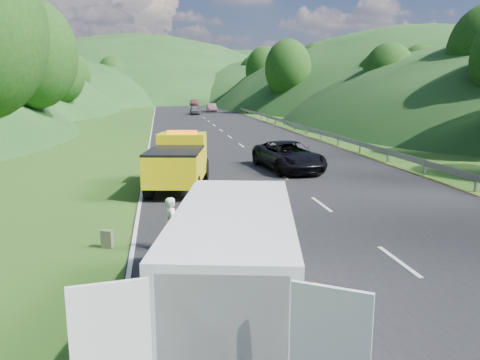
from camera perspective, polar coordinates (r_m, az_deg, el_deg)
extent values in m
plane|color=#38661E|center=(13.78, 3.57, -7.70)|extent=(320.00, 320.00, 0.00)
cube|color=black|center=(53.20, -3.16, 6.66)|extent=(14.00, 200.00, 0.02)
cube|color=gray|center=(66.66, 1.89, 7.65)|extent=(0.06, 140.00, 1.52)
cylinder|color=black|center=(22.91, -8.99, 1.23)|extent=(0.52, 1.03, 0.98)
cylinder|color=black|center=(22.66, -4.35, 1.23)|extent=(0.52, 1.03, 0.98)
cylinder|color=black|center=(19.14, -11.03, -0.87)|extent=(0.52, 1.03, 0.98)
cylinder|color=black|center=(18.84, -5.49, -0.91)|extent=(0.52, 1.03, 0.98)
cube|color=yellow|center=(21.80, -7.03, 3.25)|extent=(2.36, 1.94, 1.86)
cube|color=yellow|center=(19.69, -7.92, 1.61)|extent=(2.75, 3.68, 1.27)
cube|color=black|center=(19.58, -7.98, 3.59)|extent=(2.75, 3.68, 0.10)
cube|color=black|center=(23.03, -6.59, 2.34)|extent=(2.15, 1.52, 0.69)
cube|color=black|center=(23.64, -6.39, 2.10)|extent=(2.06, 0.58, 0.49)
cube|color=yellow|center=(23.28, -6.51, 4.03)|extent=(2.07, 1.13, 1.07)
cube|color=orange|center=(21.68, -7.10, 5.81)|extent=(1.39, 0.50, 0.16)
cube|color=black|center=(22.43, -6.81, 4.37)|extent=(1.84, 0.43, 0.88)
cylinder|color=black|center=(10.90, -5.04, -10.77)|extent=(0.47, 0.86, 0.81)
cylinder|color=black|center=(10.82, 4.80, -10.95)|extent=(0.47, 0.86, 0.81)
cylinder|color=black|center=(7.86, -8.59, -20.33)|extent=(0.47, 0.86, 0.81)
cylinder|color=black|center=(7.74, 5.77, -20.78)|extent=(0.47, 0.86, 0.81)
cube|color=white|center=(8.76, -0.74, -9.63)|extent=(3.17, 5.61, 1.88)
cube|color=white|center=(11.53, 0.09, -6.49)|extent=(2.18, 1.33, 1.02)
cube|color=black|center=(11.11, 0.05, -2.83)|extent=(1.91, 0.74, 0.85)
cube|color=black|center=(6.42, -2.17, -18.01)|extent=(1.71, 0.47, 1.63)
cube|color=white|center=(6.28, -15.39, -19.20)|extent=(0.97, 0.19, 1.73)
cube|color=white|center=(6.07, 10.81, -20.14)|extent=(0.85, 0.57, 1.73)
imported|color=white|center=(13.24, -8.16, -8.61)|extent=(0.44, 0.58, 1.53)
imported|color=tan|center=(13.24, -8.18, -8.61)|extent=(0.62, 0.60, 1.01)
cube|color=#5B5944|center=(13.83, -15.88, -6.94)|extent=(0.36, 0.28, 0.52)
imported|color=black|center=(25.40, 5.89, 1.20)|extent=(3.24, 5.78, 1.52)
imported|color=#454348|center=(72.80, -5.49, 7.93)|extent=(1.54, 3.84, 1.31)
imported|color=#714B55|center=(80.18, -3.49, 8.29)|extent=(1.44, 4.14, 1.36)
imported|color=#964B4E|center=(104.21, -5.63, 9.01)|extent=(1.80, 4.44, 1.29)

